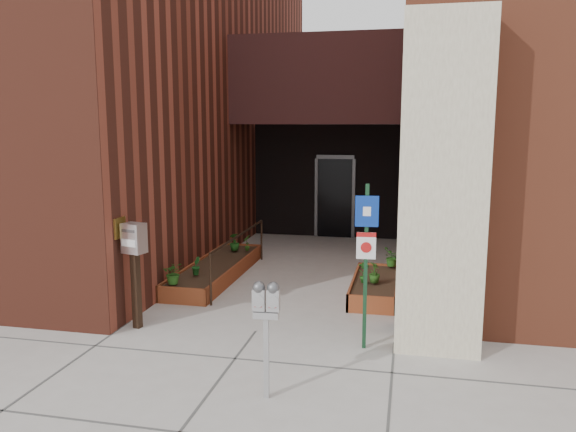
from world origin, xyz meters
The scene contains 15 objects.
ground centered at (0.00, 0.00, 0.00)m, with size 80.00×80.00×0.00m, color #9E9991.
architecture centered at (-0.18, 6.89, 4.98)m, with size 20.00×14.60×10.00m.
planter_left centered at (-1.55, 2.70, 0.13)m, with size 0.90×3.60×0.30m.
planter_right centered at (1.60, 2.20, 0.13)m, with size 0.80×2.20×0.30m.
handrail centered at (-1.05, 2.65, 0.75)m, with size 0.04×3.34×0.90m.
parking_meter centered at (0.66, -1.92, 1.03)m, with size 0.30×0.15×1.33m.
sign_post centered at (1.60, -0.29, 1.37)m, with size 0.31×0.08×2.23m.
payment_dropbox centered at (-1.76, -0.22, 1.14)m, with size 0.36×0.30×1.58m.
shrub_left_a centered at (-1.75, 1.10, 0.49)m, with size 0.35×0.35×0.38m, color #27601B.
shrub_left_b centered at (-1.60, 1.75, 0.46)m, with size 0.18×0.18×0.33m, color #18541B.
shrub_left_c centered at (-1.52, 3.81, 0.49)m, with size 0.21×0.21×0.38m, color #194F16.
shrub_left_d centered at (-1.25, 3.83, 0.47)m, with size 0.18×0.18×0.34m, color #2C631C.
shrub_right_a centered at (1.60, 1.92, 0.48)m, with size 0.20×0.20×0.35m, color #245117.
shrub_right_b centered at (1.42, 1.86, 0.49)m, with size 0.20×0.20×0.38m, color #215C1A.
shrub_right_c centered at (1.85, 3.10, 0.48)m, with size 0.33×0.33×0.36m, color #28621C.
Camera 1 is at (2.12, -7.55, 2.99)m, focal length 35.00 mm.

